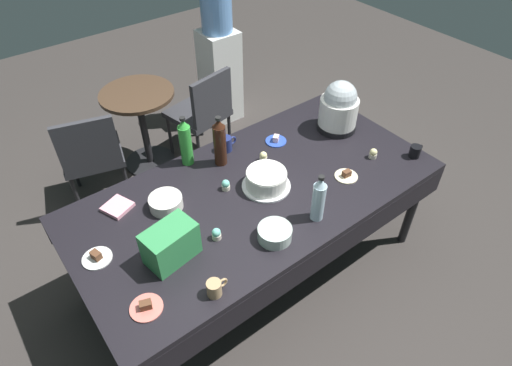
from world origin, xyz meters
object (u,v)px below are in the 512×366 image
at_px(dessert_plate_white, 97,257).
at_px(ceramic_snack_bowl, 166,202).
at_px(maroon_chair_left, 91,153).
at_px(water_cooler, 219,63).
at_px(cupcake_rose, 263,157).
at_px(cupcake_mint, 226,185).
at_px(soda_bottle_cola, 220,142).
at_px(round_cafe_table, 141,116).
at_px(cupcake_berry, 216,234).
at_px(coffee_mug_tan, 215,288).
at_px(maroon_chair_right, 203,110).
at_px(potluck_table, 256,197).
at_px(cupcake_cocoa, 373,153).
at_px(soda_bottle_water, 319,199).
at_px(coffee_mug_navy, 226,144).
at_px(dessert_plate_cobalt, 276,140).
at_px(soda_bottle_lime_soda, 186,142).
at_px(slow_cooker, 339,107).
at_px(frosted_layer_cake, 266,180).
at_px(dessert_plate_cream, 346,175).
at_px(soda_carton, 171,244).
at_px(coffee_mug_black, 415,151).
at_px(dessert_plate_coral, 146,307).
at_px(glass_salad_bowl, 275,233).

bearing_deg(dessert_plate_white, ceramic_snack_bowl, 13.79).
relative_size(maroon_chair_left, water_cooler, 0.69).
bearing_deg(cupcake_rose, cupcake_mint, -167.49).
distance_m(soda_bottle_cola, round_cafe_table, 1.25).
height_order(cupcake_berry, coffee_mug_tan, coffee_mug_tan).
distance_m(soda_bottle_cola, maroon_chair_left, 1.18).
xyz_separation_m(coffee_mug_tan, maroon_chair_right, (1.01, 1.74, -0.30)).
bearing_deg(potluck_table, maroon_chair_left, 113.87).
bearing_deg(cupcake_cocoa, soda_bottle_water, -165.73).
relative_size(potluck_table, coffee_mug_navy, 17.96).
bearing_deg(coffee_mug_tan, coffee_mug_navy, 52.69).
distance_m(dessert_plate_cobalt, soda_bottle_cola, 0.45).
xyz_separation_m(potluck_table, round_cafe_table, (-0.05, 1.51, -0.19)).
bearing_deg(soda_bottle_lime_soda, slow_cooker, -16.71).
distance_m(potluck_table, cupcake_rose, 0.29).
bearing_deg(potluck_table, cupcake_rose, 42.74).
relative_size(frosted_layer_cake, coffee_mug_navy, 2.39).
height_order(dessert_plate_cream, coffee_mug_navy, coffee_mug_navy).
bearing_deg(soda_carton, cupcake_berry, -16.91).
bearing_deg(slow_cooker, coffee_mug_navy, 160.73).
xyz_separation_m(soda_bottle_water, soda_bottle_cola, (-0.15, 0.72, 0.02)).
height_order(cupcake_berry, maroon_chair_right, maroon_chair_right).
distance_m(cupcake_mint, round_cafe_table, 1.43).
relative_size(ceramic_snack_bowl, cupcake_berry, 2.81).
height_order(coffee_mug_black, soda_carton, soda_carton).
bearing_deg(coffee_mug_black, dessert_plate_coral, 178.69).
bearing_deg(maroon_chair_right, glass_salad_bowl, -108.98).
xyz_separation_m(cupcake_berry, soda_bottle_cola, (0.37, 0.51, 0.13)).
relative_size(dessert_plate_white, soda_carton, 0.58).
xyz_separation_m(soda_bottle_water, soda_bottle_lime_soda, (-0.32, 0.85, 0.02)).
distance_m(ceramic_snack_bowl, dessert_plate_cobalt, 0.89).
bearing_deg(cupcake_berry, coffee_mug_black, -8.06).
bearing_deg(maroon_chair_left, glass_salad_bowl, -75.74).
xyz_separation_m(potluck_table, soda_bottle_water, (0.13, -0.38, 0.20)).
height_order(frosted_layer_cake, coffee_mug_navy, frosted_layer_cake).
relative_size(glass_salad_bowl, soda_carton, 0.70).
xyz_separation_m(soda_bottle_water, coffee_mug_black, (0.88, 0.01, -0.10)).
relative_size(cupcake_rose, soda_bottle_lime_soda, 0.20).
bearing_deg(glass_salad_bowl, dessert_plate_white, 151.33).
height_order(potluck_table, maroon_chair_left, maroon_chair_left).
xyz_separation_m(cupcake_cocoa, water_cooler, (0.12, 1.97, -0.19)).
xyz_separation_m(ceramic_snack_bowl, dessert_plate_cream, (1.00, -0.44, -0.03)).
xyz_separation_m(soda_bottle_water, soda_carton, (-0.77, 0.24, -0.04)).
relative_size(dessert_plate_coral, maroon_chair_left, 0.18).
relative_size(soda_bottle_water, coffee_mug_black, 2.77).
bearing_deg(potluck_table, soda_carton, -167.50).
relative_size(dessert_plate_cobalt, cupcake_berry, 2.11).
bearing_deg(frosted_layer_cake, dessert_plate_white, 174.52).
height_order(ceramic_snack_bowl, coffee_mug_black, coffee_mug_black).
xyz_separation_m(cupcake_mint, soda_bottle_cola, (0.12, 0.22, 0.13)).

